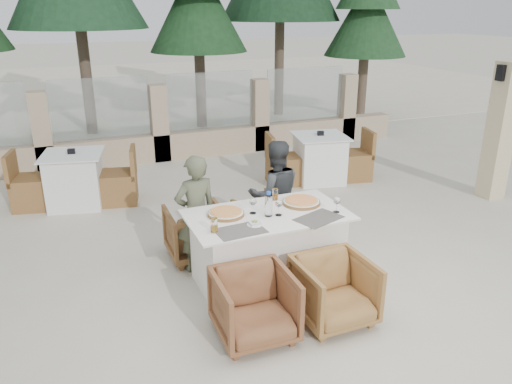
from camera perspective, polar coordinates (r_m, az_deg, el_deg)
name	(u,v)px	position (r m, az deg, el deg)	size (l,w,h in m)	color
ground	(260,281)	(5.31, 0.47, -10.19)	(80.00, 80.00, 0.00)	beige
sand_patch	(105,89)	(18.50, -16.87, 11.15)	(30.00, 16.00, 0.01)	beige
perimeter_wall_far	(159,118)	(9.38, -11.04, 8.31)	(10.00, 0.34, 1.60)	tan
lantern_pillar	(500,132)	(8.11, 26.11, 6.19)	(0.34, 0.34, 2.00)	beige
pine_centre	(198,17)	(11.88, -6.66, 19.28)	(2.20, 2.20, 5.00)	#1D4521
pine_far_right	(366,27)	(12.96, 12.48, 17.93)	(1.98, 1.98, 4.50)	#1F4522
dining_table	(267,249)	(5.13, 1.28, -6.49)	(1.60, 0.90, 0.77)	white
placemat_near_left	(240,231)	(4.60, -1.81, -4.44)	(0.45, 0.30, 0.00)	#605952
placemat_near_right	(319,218)	(4.90, 7.18, -3.00)	(0.45, 0.30, 0.00)	#56514A
pizza_left	(226,213)	(4.93, -3.45, -2.43)	(0.36, 0.36, 0.05)	#CC531B
pizza_right	(301,202)	(5.23, 5.19, -1.09)	(0.40, 0.40, 0.05)	#DD4B1E
water_bottle	(269,204)	(4.87, 1.45, -1.37)	(0.07, 0.07, 0.26)	silver
wine_glass_centre	(253,205)	(4.94, -0.35, -1.48)	(0.08, 0.08, 0.18)	silver
wine_glass_near	(279,207)	(4.90, 2.61, -1.69)	(0.08, 0.08, 0.18)	white
wine_glass_corner	(337,204)	(5.04, 9.22, -1.33)	(0.08, 0.08, 0.18)	white
beer_glass_left	(214,225)	(4.57, -4.81, -3.79)	(0.07, 0.07, 0.13)	gold
beer_glass_right	(275,194)	(5.31, 2.20, -0.26)	(0.06, 0.06, 0.12)	#C0711B
olive_dish	(255,223)	(4.71, -0.16, -3.56)	(0.11, 0.11, 0.04)	silver
armchair_far_left	(196,232)	(5.73, -6.88, -4.61)	(0.64, 0.66, 0.60)	brown
armchair_far_right	(266,220)	(6.04, 1.12, -3.19)	(0.61, 0.63, 0.57)	brown
armchair_near_left	(254,306)	(4.37, -0.18, -12.87)	(0.65, 0.67, 0.61)	brown
armchair_near_right	(334,291)	(4.63, 8.93, -11.10)	(0.64, 0.66, 0.60)	olive
diner_left	(196,214)	(5.32, -6.88, -2.50)	(0.47, 0.31, 1.29)	#51563E
diner_right	(275,195)	(5.80, 2.19, -0.34)	(0.63, 0.49, 1.30)	#373A3C
bg_table_a	(75,180)	(7.59, -19.97, 1.34)	(1.64, 0.82, 0.77)	silver
bg_table_b	(319,158)	(8.21, 7.25, 3.83)	(1.64, 0.82, 0.77)	white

